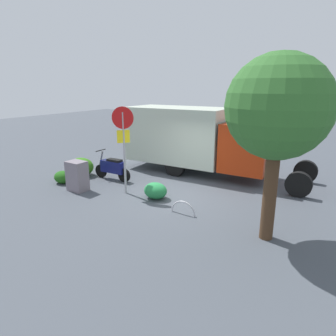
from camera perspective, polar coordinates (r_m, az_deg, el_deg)
ground_plane at (r=10.59m, az=1.70°, el=-5.35°), size 60.00×60.00×0.00m
box_truck_near at (r=13.12m, az=5.61°, el=5.86°), size 8.02×2.22×2.85m
motorcycle at (r=12.42m, az=-10.55°, el=0.08°), size 1.81×0.55×1.20m
stop_sign at (r=10.43m, az=-8.52°, el=5.93°), size 0.71×0.33×3.10m
street_tree at (r=7.34m, az=20.34°, el=10.62°), size 2.44×2.44×4.52m
utility_cabinet at (r=11.46m, az=-17.00°, el=-1.48°), size 0.73×0.57×1.11m
bike_rack_hoop at (r=9.17m, az=2.90°, el=-8.79°), size 0.85×0.07×0.85m
shrub_near_sign at (r=12.57m, az=-19.52°, el=-1.66°), size 0.73×0.60×0.50m
shrub_mid_verge at (r=10.27m, az=-2.42°, el=-4.36°), size 0.83×0.68×0.57m
shrub_by_tree at (r=13.40m, az=-16.27°, el=0.24°), size 1.13×0.93×0.77m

